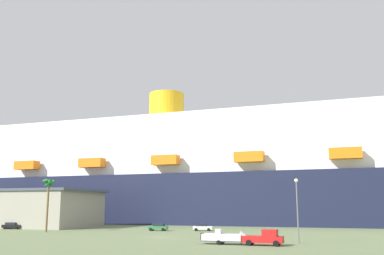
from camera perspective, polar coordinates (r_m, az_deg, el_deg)
The scene contains 10 objects.
ground_plane at distance 107.35m, azimuth 1.57°, elevation -13.11°, with size 600.00×600.00×0.00m, color #66754C.
cruise_ship at distance 135.76m, azimuth 10.10°, elevation -6.46°, with size 253.83×49.74×52.22m.
terminal_building at distance 130.54m, azimuth -23.52°, elevation -9.64°, with size 53.94×23.94×9.66m.
pickup_truck at distance 63.16m, azimuth 9.48°, elevation -14.04°, with size 5.74×2.62×2.20m.
small_boat_on_trailer at distance 64.37m, azimuth 4.64°, elevation -14.14°, with size 8.04×2.47×2.15m.
palm_tree at distance 99.66m, azimuth -18.24°, elevation -7.52°, with size 2.94×2.75×11.20m.
street_lamp at distance 67.02m, azimuth 13.58°, elevation -9.43°, with size 0.56×0.56×9.42m.
parked_car_black_coupe at distance 114.99m, azimuth -22.41°, elevation -11.76°, with size 4.92×2.50×1.58m.
parked_car_green_wagon at distance 99.70m, azimuth -4.44°, elevation -12.83°, with size 4.42×2.33×1.58m.
parked_car_white_van at distance 98.99m, azimuth 1.37°, elevation -12.87°, with size 4.49×2.59×1.58m.
Camera 1 is at (25.92, -74.04, 5.36)m, focal length 40.82 mm.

